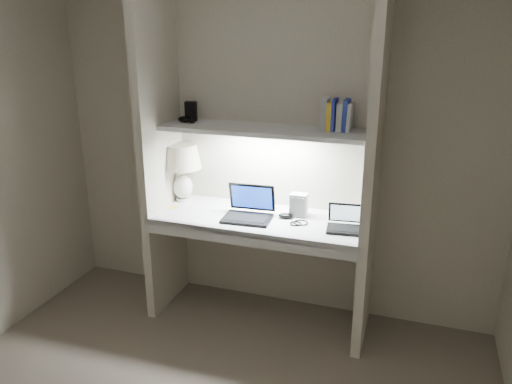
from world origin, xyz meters
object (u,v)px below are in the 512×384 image
at_px(laptop_netbook, 346,223).
at_px(book_row, 337,116).
at_px(laptop_main, 249,210).
at_px(speaker, 299,205).
at_px(table_lamp, 182,163).

relative_size(laptop_netbook, book_row, 1.28).
distance_m(laptop_main, speaker, 0.34).
height_order(table_lamp, book_row, book_row).
distance_m(table_lamp, book_row, 1.18).
relative_size(table_lamp, speaker, 2.67).
bearing_deg(book_row, table_lamp, -178.72).
distance_m(table_lamp, laptop_main, 0.65).
xyz_separation_m(laptop_main, book_row, (0.53, 0.20, 0.64)).
distance_m(laptop_netbook, book_row, 0.69).
bearing_deg(laptop_netbook, speaker, 153.42).
bearing_deg(laptop_main, table_lamp, 159.32).
bearing_deg(speaker, table_lamp, 176.56).
relative_size(table_lamp, laptop_main, 1.26).
distance_m(laptop_main, laptop_netbook, 0.66).
distance_m(table_lamp, speaker, 0.91).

